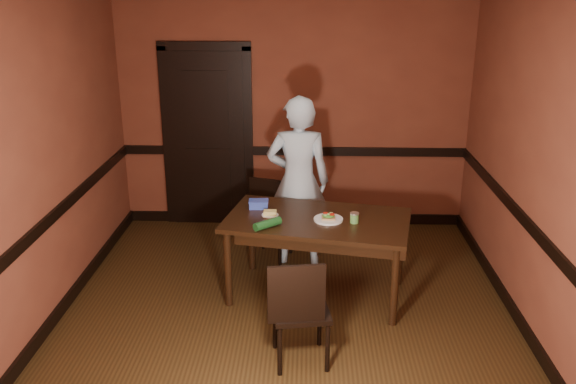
# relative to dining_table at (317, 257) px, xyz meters

# --- Properties ---
(floor) EXTENTS (4.00, 4.50, 0.01)m
(floor) POSITION_rel_dining_table_xyz_m (-0.26, -0.46, -0.38)
(floor) COLOR black
(floor) RESTS_ON ground
(wall_back) EXTENTS (4.00, 0.02, 2.70)m
(wall_back) POSITION_rel_dining_table_xyz_m (-0.26, 1.79, 0.97)
(wall_back) COLOR brown
(wall_back) RESTS_ON ground
(wall_front) EXTENTS (4.00, 0.02, 2.70)m
(wall_front) POSITION_rel_dining_table_xyz_m (-0.26, -2.71, 0.97)
(wall_front) COLOR brown
(wall_front) RESTS_ON ground
(wall_left) EXTENTS (0.02, 4.50, 2.70)m
(wall_left) POSITION_rel_dining_table_xyz_m (-2.26, -0.46, 0.97)
(wall_left) COLOR brown
(wall_left) RESTS_ON ground
(wall_right) EXTENTS (0.02, 4.50, 2.70)m
(wall_right) POSITION_rel_dining_table_xyz_m (1.74, -0.46, 0.97)
(wall_right) COLOR brown
(wall_right) RESTS_ON ground
(dado_back) EXTENTS (4.00, 0.03, 0.10)m
(dado_back) POSITION_rel_dining_table_xyz_m (-0.26, 1.77, 0.52)
(dado_back) COLOR black
(dado_back) RESTS_ON ground
(dado_left) EXTENTS (0.03, 4.50, 0.10)m
(dado_left) POSITION_rel_dining_table_xyz_m (-2.25, -0.46, 0.52)
(dado_left) COLOR black
(dado_left) RESTS_ON ground
(dado_right) EXTENTS (0.03, 4.50, 0.10)m
(dado_right) POSITION_rel_dining_table_xyz_m (1.72, -0.46, 0.52)
(dado_right) COLOR black
(dado_right) RESTS_ON ground
(baseboard_back) EXTENTS (4.00, 0.03, 0.12)m
(baseboard_back) POSITION_rel_dining_table_xyz_m (-0.26, 1.77, -0.32)
(baseboard_back) COLOR black
(baseboard_back) RESTS_ON ground
(baseboard_left) EXTENTS (0.03, 4.50, 0.12)m
(baseboard_left) POSITION_rel_dining_table_xyz_m (-2.25, -0.46, -0.32)
(baseboard_left) COLOR black
(baseboard_left) RESTS_ON ground
(baseboard_right) EXTENTS (0.03, 4.50, 0.12)m
(baseboard_right) POSITION_rel_dining_table_xyz_m (1.72, -0.46, -0.32)
(baseboard_right) COLOR black
(baseboard_right) RESTS_ON ground
(door) EXTENTS (1.05, 0.07, 2.20)m
(door) POSITION_rel_dining_table_xyz_m (-1.26, 1.76, 0.71)
(door) COLOR black
(door) RESTS_ON ground
(dining_table) EXTENTS (1.78, 1.22, 0.76)m
(dining_table) POSITION_rel_dining_table_xyz_m (0.00, 0.00, 0.00)
(dining_table) COLOR black
(dining_table) RESTS_ON floor
(chair_far) EXTENTS (0.48, 0.48, 0.82)m
(chair_far) POSITION_rel_dining_table_xyz_m (-0.47, 0.80, 0.03)
(chair_far) COLOR black
(chair_far) RESTS_ON floor
(chair_near) EXTENTS (0.48, 0.48, 0.90)m
(chair_near) POSITION_rel_dining_table_xyz_m (-0.13, -1.05, 0.07)
(chair_near) COLOR black
(chair_near) RESTS_ON floor
(person) EXTENTS (0.64, 0.42, 1.75)m
(person) POSITION_rel_dining_table_xyz_m (-0.19, 0.71, 0.49)
(person) COLOR #A9C4D6
(person) RESTS_ON floor
(sandwich_plate) EXTENTS (0.26, 0.26, 0.07)m
(sandwich_plate) POSITION_rel_dining_table_xyz_m (0.10, -0.05, 0.40)
(sandwich_plate) COLOR white
(sandwich_plate) RESTS_ON dining_table
(sauce_jar) EXTENTS (0.08, 0.08, 0.09)m
(sauce_jar) POSITION_rel_dining_table_xyz_m (0.32, -0.10, 0.43)
(sauce_jar) COLOR #548F43
(sauce_jar) RESTS_ON dining_table
(cheese_saucer) EXTENTS (0.15, 0.15, 0.05)m
(cheese_saucer) POSITION_rel_dining_table_xyz_m (-0.43, 0.05, 0.40)
(cheese_saucer) COLOR white
(cheese_saucer) RESTS_ON dining_table
(food_tub) EXTENTS (0.19, 0.13, 0.08)m
(food_tub) POSITION_rel_dining_table_xyz_m (-0.55, 0.24, 0.42)
(food_tub) COLOR #334CBA
(food_tub) RESTS_ON dining_table
(wrapped_veg) EXTENTS (0.25, 0.23, 0.07)m
(wrapped_veg) POSITION_rel_dining_table_xyz_m (-0.44, -0.24, 0.42)
(wrapped_veg) COLOR #16441A
(wrapped_veg) RESTS_ON dining_table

